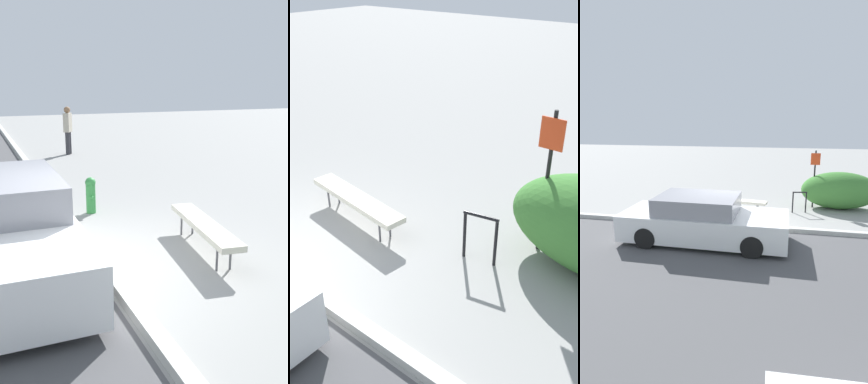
# 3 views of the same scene
# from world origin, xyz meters

# --- Properties ---
(ground_plane) EXTENTS (60.00, 60.00, 0.00)m
(ground_plane) POSITION_xyz_m (0.00, 0.00, 0.00)
(ground_plane) COLOR gray
(curb) EXTENTS (60.00, 0.20, 0.13)m
(curb) POSITION_xyz_m (0.00, 0.00, 0.07)
(curb) COLOR #B7B7B2
(curb) RESTS_ON ground_plane
(bench) EXTENTS (2.26, 0.68, 0.49)m
(bench) POSITION_xyz_m (-0.12, 1.73, 0.43)
(bench) COLOR #515156
(bench) RESTS_ON ground_plane
(fire_hydrant) EXTENTS (0.36, 0.22, 0.77)m
(fire_hydrant) POSITION_xyz_m (-2.83, 0.57, 0.41)
(fire_hydrant) COLOR #338C3F
(fire_hydrant) RESTS_ON ground_plane
(pedestrian) EXTENTS (0.46, 0.39, 1.78)m
(pedestrian) POSITION_xyz_m (-10.40, 1.76, 0.95)
(pedestrian) COLOR #333338
(pedestrian) RESTS_ON ground_plane
(parked_car_near) EXTENTS (4.75, 1.84, 1.37)m
(parked_car_near) POSITION_xyz_m (-0.66, -1.29, 0.63)
(parked_car_near) COLOR black
(parked_car_near) RESTS_ON ground_plane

